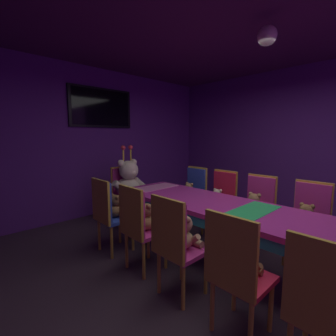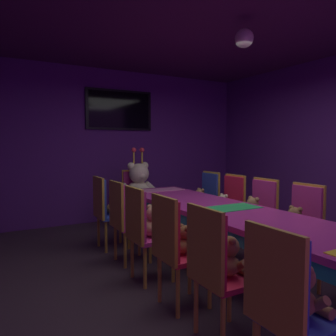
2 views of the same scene
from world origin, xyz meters
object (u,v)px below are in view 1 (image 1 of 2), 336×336
(teddy_right_5, at_px, (189,192))
(teddy_left_1, at_px, (333,293))
(chair_left_1, at_px, (326,303))
(king_teddy_bear, at_px, (129,181))
(teddy_right_3, at_px, (253,206))
(teddy_right_4, at_px, (217,199))
(banquet_table, at_px, (251,219))
(chair_left_4, at_px, (137,221))
(teddy_left_4, at_px, (147,218))
(chair_left_3, at_px, (173,238))
(chair_left_2, at_px, (235,265))
(chair_right_4, at_px, (222,196))
(pendant_light, at_px, (267,36))
(throne_chair, at_px, (124,188))
(wall_tv, at_px, (101,108))
(teddy_left_5, at_px, (117,207))
(chair_right_5, at_px, (194,190))
(chair_right_3, at_px, (259,203))
(chair_left_5, at_px, (107,209))
(teddy_left_2, at_px, (245,262))
(chair_right_2, at_px, (310,214))
(teddy_right_2, at_px, (306,218))
(teddy_left_3, at_px, (184,234))

(teddy_right_5, bearing_deg, teddy_left_1, 59.96)
(chair_left_1, xyz_separation_m, king_teddy_bear, (0.82, 3.11, 0.15))
(teddy_right_3, relative_size, teddy_right_4, 1.17)
(teddy_right_3, bearing_deg, teddy_right_5, -90.96)
(teddy_right_3, bearing_deg, teddy_right_4, -91.61)
(banquet_table, height_order, chair_left_4, chair_left_4)
(teddy_left_4, bearing_deg, chair_left_3, -106.32)
(chair_left_2, bearing_deg, banquet_table, 20.49)
(chair_left_2, distance_m, king_teddy_bear, 2.68)
(teddy_left_1, bearing_deg, chair_left_3, 97.59)
(chair_left_3, bearing_deg, teddy_right_5, 37.49)
(chair_left_4, bearing_deg, chair_right_4, -0.12)
(chair_left_1, xyz_separation_m, teddy_left_1, (0.15, 0.00, -0.01))
(chair_left_1, bearing_deg, pendant_light, 40.65)
(teddy_left_4, relative_size, teddy_right_5, 1.13)
(throne_chair, height_order, wall_tv, wall_tv)
(chair_left_1, height_order, chair_left_4, same)
(chair_right_4, bearing_deg, chair_left_3, 19.67)
(chair_left_1, xyz_separation_m, chair_left_3, (-0.01, 1.19, 0.00))
(wall_tv, bearing_deg, teddy_left_5, -113.43)
(teddy_right_3, distance_m, king_teddy_bear, 2.04)
(chair_left_3, distance_m, teddy_left_4, 0.62)
(teddy_right_4, distance_m, chair_right_5, 0.59)
(teddy_left_5, height_order, teddy_right_4, teddy_left_5)
(teddy_left_1, relative_size, chair_right_3, 0.33)
(banquet_table, bearing_deg, chair_left_2, -159.51)
(chair_left_5, xyz_separation_m, teddy_right_5, (1.52, -0.05, -0.02))
(teddy_left_2, relative_size, chair_right_4, 0.28)
(teddy_right_3, relative_size, wall_tv, 0.26)
(teddy_left_2, distance_m, teddy_right_4, 1.85)
(chair_right_3, distance_m, wall_tv, 3.25)
(chair_right_2, height_order, wall_tv, wall_tv)
(chair_left_3, height_order, teddy_right_3, chair_left_3)
(chair_right_4, relative_size, chair_right_5, 1.00)
(teddy_left_1, xyz_separation_m, wall_tv, (0.68, 3.98, 1.46))
(chair_right_3, distance_m, teddy_right_4, 0.61)
(teddy_left_5, bearing_deg, chair_right_4, -22.49)
(teddy_left_1, xyz_separation_m, teddy_right_3, (1.35, 1.19, 0.00))
(chair_left_1, xyz_separation_m, chair_right_5, (1.66, 2.36, 0.00))
(chair_left_3, bearing_deg, teddy_right_2, -22.88)
(throne_chair, relative_size, pendant_light, 4.92)
(chair_left_4, xyz_separation_m, chair_left_5, (-0.02, 0.62, 0.00))
(teddy_left_3, bearing_deg, chair_right_2, -22.91)
(teddy_left_4, height_order, chair_left_5, chair_left_5)
(teddy_left_4, xyz_separation_m, chair_right_5, (1.49, 0.57, 0.00))
(teddy_left_3, height_order, chair_left_5, chair_left_5)
(teddy_left_3, height_order, teddy_right_3, teddy_left_3)
(chair_left_4, bearing_deg, teddy_left_2, -84.76)
(banquet_table, relative_size, chair_right_4, 3.78)
(teddy_left_2, relative_size, throne_chair, 0.28)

